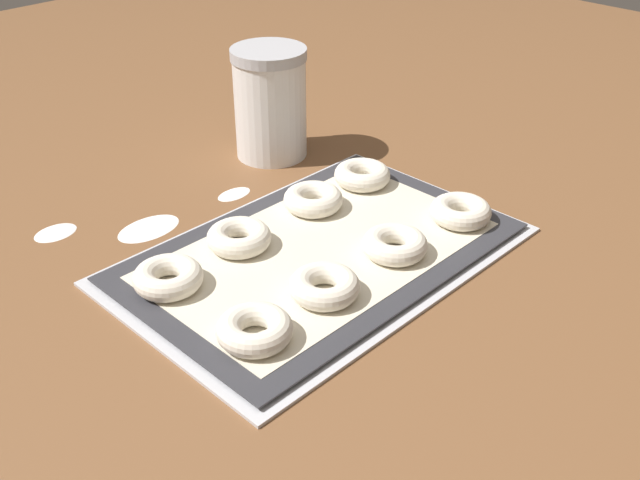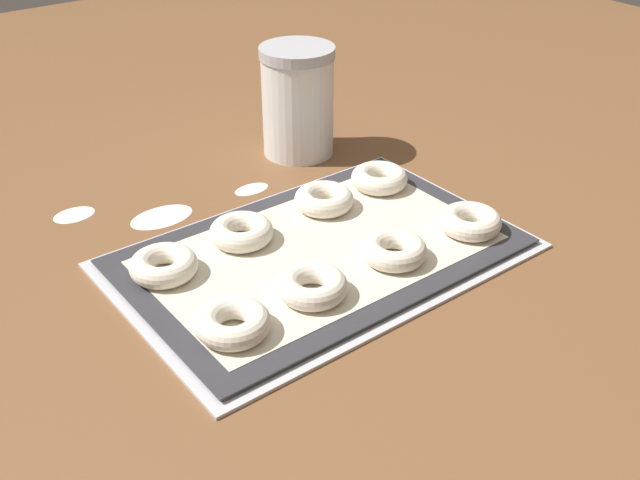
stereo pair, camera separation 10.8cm
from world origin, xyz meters
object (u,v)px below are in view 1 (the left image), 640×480
(bagel_back_far_right, at_px, (362,175))
(bagel_front_mid_left, at_px, (324,286))
(bagel_front_far_left, at_px, (255,329))
(bagel_back_far_left, at_px, (168,277))
(flour_canister, at_px, (270,103))
(bagel_front_mid_right, at_px, (395,244))
(bagel_back_mid_left, at_px, (239,237))
(bagel_back_mid_right, at_px, (313,199))
(baking_tray, at_px, (320,254))
(bagel_front_far_right, at_px, (460,211))

(bagel_back_far_right, bearing_deg, bagel_front_mid_left, -146.97)
(bagel_front_far_left, distance_m, bagel_back_far_right, 0.37)
(bagel_front_far_left, height_order, bagel_back_far_left, same)
(bagel_back_far_right, bearing_deg, flour_canister, 92.67)
(bagel_front_mid_right, relative_size, bagel_back_far_left, 1.00)
(bagel_front_mid_left, bearing_deg, bagel_back_far_left, 128.97)
(bagel_back_mid_left, distance_m, bagel_back_far_right, 0.23)
(bagel_back_mid_right, bearing_deg, bagel_back_far_right, 0.67)
(bagel_front_mid_left, distance_m, bagel_back_mid_left, 0.15)
(bagel_back_far_right, xyz_separation_m, flour_canister, (-0.01, 0.18, 0.06))
(bagel_back_mid_left, bearing_deg, bagel_back_mid_right, 1.64)
(baking_tray, distance_m, flour_canister, 0.32)
(bagel_front_far_right, distance_m, flour_canister, 0.35)
(bagel_front_far_left, xyz_separation_m, bagel_back_mid_left, (0.11, 0.15, 0.00))
(bagel_front_mid_left, distance_m, bagel_back_far_right, 0.28)
(bagel_front_far_right, height_order, bagel_back_far_right, same)
(bagel_back_far_left, relative_size, flour_canister, 0.47)
(bagel_back_far_left, distance_m, bagel_back_mid_left, 0.11)
(baking_tray, xyz_separation_m, bagel_front_far_left, (-0.17, -0.07, 0.02))
(bagel_front_mid_left, relative_size, bagel_front_mid_right, 1.00)
(baking_tray, distance_m, bagel_back_mid_right, 0.11)
(bagel_front_far_left, bearing_deg, bagel_back_mid_left, 54.73)
(bagel_front_far_right, bearing_deg, bagel_front_mid_right, 175.75)
(bagel_back_far_left, distance_m, bagel_back_mid_right, 0.25)
(bagel_front_mid_right, bearing_deg, bagel_front_far_left, -179.45)
(bagel_back_far_right, distance_m, flour_canister, 0.19)
(bagel_front_far_right, bearing_deg, bagel_back_mid_right, 124.83)
(bagel_front_far_right, height_order, flour_canister, flour_canister)
(flour_canister, bearing_deg, bagel_back_far_right, -87.33)
(bagel_front_far_left, distance_m, flour_canister, 0.48)
(bagel_front_mid_left, height_order, bagel_back_mid_right, same)
(bagel_front_mid_left, xyz_separation_m, bagel_back_mid_left, (0.00, 0.15, 0.00))
(bagel_front_far_right, relative_size, bagel_back_mid_left, 1.00)
(bagel_back_mid_left, bearing_deg, bagel_front_far_right, -32.58)
(bagel_back_mid_right, height_order, bagel_back_far_right, same)
(bagel_back_far_left, bearing_deg, bagel_back_far_right, 2.28)
(bagel_front_far_left, bearing_deg, bagel_back_far_right, 24.50)
(bagel_front_mid_right, xyz_separation_m, bagel_back_far_right, (0.11, 0.15, 0.00))
(bagel_back_far_right, height_order, flour_canister, flour_canister)
(bagel_front_mid_right, bearing_deg, bagel_front_far_right, -4.25)
(bagel_back_mid_right, relative_size, flour_canister, 0.47)
(baking_tray, xyz_separation_m, bagel_back_far_right, (0.17, 0.08, 0.02))
(bagel_front_far_right, bearing_deg, flour_canister, 93.33)
(bagel_back_mid_left, bearing_deg, bagel_back_far_left, -175.55)
(bagel_back_mid_left, relative_size, bagel_back_mid_right, 1.00)
(baking_tray, xyz_separation_m, bagel_back_mid_right, (0.07, 0.08, 0.02))
(bagel_back_far_left, distance_m, bagel_back_far_right, 0.35)
(bagel_front_far_left, relative_size, bagel_back_far_left, 1.00)
(bagel_back_mid_left, bearing_deg, baking_tray, -48.98)
(baking_tray, bearing_deg, bagel_front_mid_left, -132.68)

